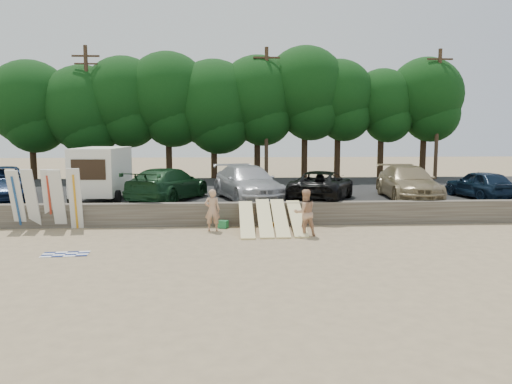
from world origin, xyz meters
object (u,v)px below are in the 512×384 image
Objects in this scene: car_2 at (248,183)px; car_5 at (480,184)px; car_1 at (168,184)px; car_3 at (322,186)px; box_trailer at (102,171)px; beachgoer_b at (305,213)px; beachgoer_a at (212,210)px; car_4 at (408,183)px; cooler at (223,224)px; car_0 at (2,184)px.

car_5 is (11.70, -0.17, -0.13)m from car_2.
car_1 is 7.49m from car_3.
box_trailer is 10.71m from beachgoer_b.
beachgoer_a is at bearing 140.06° from car_1.
car_5 is 11.01m from beachgoer_b.
beachgoer_b is at bearing 94.49° from car_3.
car_3 is at bearing -161.89° from car_1.
car_5 is 2.29× the size of beachgoer_b.
car_2 is at bearing -9.01° from car_5.
cooler is (-9.18, -3.41, -1.36)m from car_4.
box_trailer is 2.40× the size of beachgoer_a.
box_trailer is 2.26× the size of beachgoer_b.
cooler is at bearing -41.03° from beachgoer_b.
beachgoer_b is (1.99, -5.36, -0.62)m from car_2.
box_trailer is 3.28m from car_1.
beachgoer_b is at bearing -85.36° from car_2.
car_0 is at bearing 18.73° from car_3.
car_0 is 11.43m from beachgoer_a.
beachgoer_a is (-1.63, -4.16, -0.68)m from car_2.
car_2 is (12.00, -0.60, 0.02)m from car_0.
car_4 is at bearing -159.09° from car_1.
car_2 reaches higher than car_4.
car_2 is (7.09, -0.20, -0.60)m from box_trailer.
car_4 is 3.28× the size of beachgoer_a.
car_5 is at bearing -159.01° from car_1.
car_3 is 5.17m from beachgoer_b.
cooler is (2.68, -3.56, -1.34)m from car_1.
car_5 is (8.10, 0.29, -0.02)m from car_3.
car_4 reaches higher than beachgoer_b.
car_3 reaches higher than cooler.
box_trailer is 0.73× the size of car_4.
box_trailer is 10.73m from car_3.
car_0 reaches higher than beachgoer_a.
car_5 is at bearing -16.60° from car_2.
box_trailer is 7.10m from beachgoer_a.
car_4 is 9.89m from cooler.
box_trailer is at bearing -43.12° from beachgoer_b.
cooler is (0.43, 0.59, -0.71)m from beachgoer_a.
car_3 is 1.26× the size of car_5.
box_trailer is 0.75× the size of car_1.
beachgoer_b is (-9.71, -5.18, -0.50)m from car_5.
box_trailer reaches higher than car_4.
box_trailer is at bearing -9.29° from car_5.
car_0 is at bearing 17.31° from car_1.
car_3 reaches higher than beachgoer_b.
box_trailer is 0.79× the size of car_3.
car_3 is at bearing -171.27° from car_4.
car_5 is at bearing -163.57° from beachgoer_b.
beachgoer_a reaches higher than cooler.
beachgoer_a is at bearing -29.98° from beachgoer_b.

